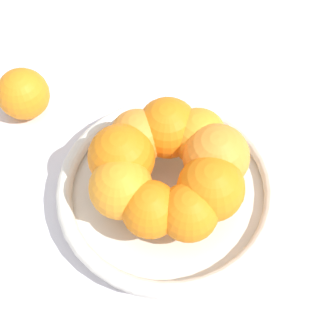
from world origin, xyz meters
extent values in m
plane|color=silver|center=(0.00, 0.00, 0.00)|extent=(4.00, 4.00, 0.00)
cylinder|color=silver|center=(0.00, 0.00, 0.01)|extent=(0.28, 0.28, 0.02)
torus|color=silver|center=(0.00, 0.00, 0.03)|extent=(0.29, 0.29, 0.02)
sphere|color=orange|center=(-0.06, -0.01, 0.08)|extent=(0.08, 0.08, 0.08)
sphere|color=orange|center=(-0.04, -0.04, 0.08)|extent=(0.07, 0.07, 0.07)
sphere|color=orange|center=(-0.01, -0.06, 0.08)|extent=(0.08, 0.08, 0.08)
sphere|color=orange|center=(0.03, -0.05, 0.07)|extent=(0.07, 0.07, 0.07)
sphere|color=orange|center=(0.06, -0.02, 0.08)|extent=(0.08, 0.08, 0.08)
sphere|color=orange|center=(0.06, 0.02, 0.08)|extent=(0.08, 0.08, 0.08)
sphere|color=orange|center=(0.03, 0.05, 0.07)|extent=(0.07, 0.07, 0.07)
sphere|color=orange|center=(-0.02, 0.06, 0.07)|extent=(0.07, 0.07, 0.07)
sphere|color=orange|center=(-0.05, 0.03, 0.08)|extent=(0.08, 0.08, 0.08)
sphere|color=orange|center=(0.19, -0.17, 0.04)|extent=(0.08, 0.08, 0.08)
camera|label=1|loc=(0.03, 0.29, 0.57)|focal=50.00mm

